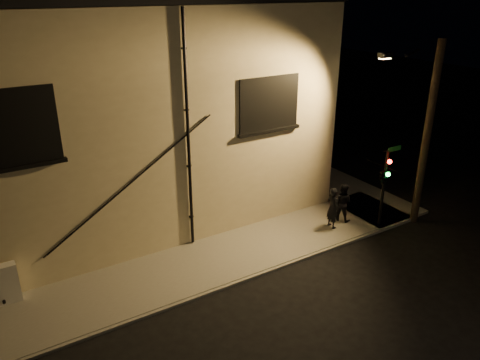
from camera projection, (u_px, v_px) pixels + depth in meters
ground at (277, 268)px, 16.19m from camera, size 90.00×90.00×0.00m
sidewalk at (240, 210)px, 20.20m from camera, size 21.00×16.00×0.12m
building at (101, 102)px, 20.08m from camera, size 16.20×12.23×8.80m
pedestrian_a at (333, 208)px, 18.40m from camera, size 0.43×0.63×1.69m
pedestrian_b at (342, 202)px, 18.97m from camera, size 0.88×0.96×1.59m
traffic_signal at (384, 176)px, 17.93m from camera, size 1.14×1.87×3.23m
streetlamp_pole at (425, 131)px, 17.95m from camera, size 2.03×1.39×7.32m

